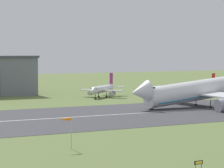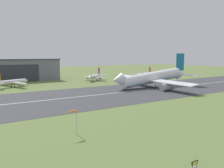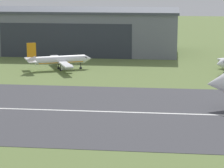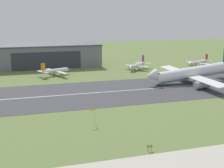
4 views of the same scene
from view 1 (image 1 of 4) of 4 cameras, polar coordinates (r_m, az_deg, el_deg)
name	(u,v)px [view 1 (image 1 of 4)]	position (r m, az deg, el deg)	size (l,w,h in m)	color
ground_plane	(137,151)	(93.94, 2.68, -7.25)	(633.69, 633.69, 0.00)	olive
runway_strip	(42,119)	(138.79, -7.59, -3.77)	(393.69, 50.12, 0.06)	#3D3D42
runway_centreline	(42,119)	(138.78, -7.59, -3.75)	(354.32, 0.70, 0.01)	silver
airplane_landing	(205,90)	(171.23, 10.00, -0.64)	(55.68, 60.68, 19.61)	white
airplane_parked_centre	(202,86)	(230.20, 9.64, -0.23)	(24.57, 19.11, 7.92)	white
airplane_parked_east	(103,89)	(203.65, -1.00, -0.57)	(20.79, 19.67, 9.06)	silver
windsock_pole	(65,121)	(94.66, -5.10, -3.98)	(2.76, 0.69, 5.80)	#B7B7BC
runway_sign	(199,164)	(78.91, 9.29, -8.44)	(1.46, 0.14, 1.68)	#4C4C51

